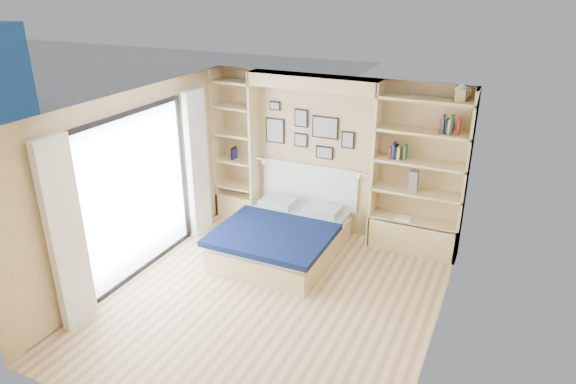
% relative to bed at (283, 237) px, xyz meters
% --- Properties ---
extents(ground, '(4.50, 4.50, 0.00)m').
position_rel_bed_xyz_m(ground, '(0.39, -1.20, -0.27)').
color(ground, '#E4BC88').
rests_on(ground, ground).
extents(room_shell, '(4.50, 4.50, 4.50)m').
position_rel_bed_xyz_m(room_shell, '(0.00, 0.32, 0.81)').
color(room_shell, tan).
rests_on(room_shell, ground).
extents(bed, '(1.62, 2.04, 1.07)m').
position_rel_bed_xyz_m(bed, '(0.00, 0.00, 0.00)').
color(bed, beige).
rests_on(bed, ground).
extents(photo_gallery, '(1.48, 0.02, 0.82)m').
position_rel_bed_xyz_m(photo_gallery, '(-0.06, 1.02, 1.34)').
color(photo_gallery, black).
rests_on(photo_gallery, ground).
extents(reading_lamps, '(1.92, 0.12, 0.15)m').
position_rel_bed_xyz_m(reading_lamps, '(0.09, 0.80, 0.84)').
color(reading_lamps, silver).
rests_on(reading_lamps, ground).
extents(shelf_decor, '(3.57, 0.23, 2.03)m').
position_rel_bed_xyz_m(shelf_decor, '(1.64, 0.86, 1.46)').
color(shelf_decor, '#A51E1E').
rests_on(shelf_decor, ground).
extents(deck, '(3.20, 4.00, 0.05)m').
position_rel_bed_xyz_m(deck, '(-3.21, -1.20, -0.27)').
color(deck, '#675E4C').
rests_on(deck, ground).
extents(deck_chair, '(0.70, 0.95, 0.87)m').
position_rel_bed_xyz_m(deck_chair, '(-3.06, -1.37, 0.15)').
color(deck_chair, tan).
rests_on(deck_chair, ground).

